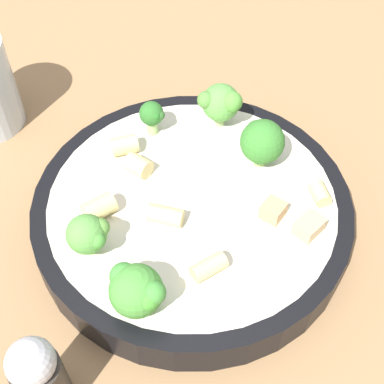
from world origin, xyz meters
TOP-DOWN VIEW (x-y plane):
  - ground_plane at (0.00, 0.00)m, footprint 2.00×2.00m
  - pasta_bowl at (0.00, 0.00)m, footprint 0.27×0.27m
  - broccoli_floret_0 at (0.11, 0.01)m, footprint 0.04×0.05m
  - broccoli_floret_1 at (0.08, -0.04)m, footprint 0.03×0.03m
  - broccoli_floret_2 at (-0.09, -0.02)m, footprint 0.04×0.04m
  - broccoli_floret_3 at (-0.07, 0.03)m, footprint 0.04×0.04m
  - broccoli_floret_4 at (-0.06, -0.07)m, footprint 0.02×0.02m
  - rigatoni_0 at (0.05, -0.06)m, footprint 0.03×0.03m
  - rigatoni_1 at (-0.05, 0.09)m, footprint 0.02×0.02m
  - rigatoni_2 at (0.03, -0.01)m, footprint 0.02×0.03m
  - rigatoni_3 at (0.06, 0.04)m, footprint 0.03×0.03m
  - rigatoni_4 at (-0.01, -0.06)m, footprint 0.02×0.02m
  - rigatoni_5 at (-0.02, -0.08)m, footprint 0.03×0.03m
  - chicken_chunk_0 at (-0.01, 0.10)m, footprint 0.03×0.02m
  - chicken_chunk_1 at (-0.02, 0.07)m, footprint 0.02×0.02m
  - pepper_shaker at (0.18, -0.01)m, footprint 0.03×0.03m

SIDE VIEW (x-z plane):
  - ground_plane at x=0.00m, z-range 0.00..0.00m
  - pasta_bowl at x=0.00m, z-range 0.00..0.04m
  - chicken_chunk_0 at x=-0.01m, z-range 0.03..0.05m
  - rigatoni_3 at x=0.06m, z-range 0.03..0.05m
  - rigatoni_1 at x=-0.05m, z-range 0.03..0.05m
  - chicken_chunk_1 at x=-0.02m, z-range 0.03..0.05m
  - rigatoni_2 at x=0.03m, z-range 0.03..0.05m
  - pepper_shaker at x=0.18m, z-range 0.00..0.08m
  - rigatoni_5 at x=-0.02m, z-range 0.03..0.05m
  - rigatoni_4 at x=-0.01m, z-range 0.03..0.05m
  - rigatoni_0 at x=0.05m, z-range 0.03..0.05m
  - broccoli_floret_4 at x=-0.06m, z-range 0.04..0.07m
  - broccoli_floret_0 at x=0.11m, z-range 0.04..0.08m
  - broccoli_floret_1 at x=0.08m, z-range 0.04..0.08m
  - broccoli_floret_3 at x=-0.07m, z-range 0.04..0.08m
  - broccoli_floret_2 at x=-0.09m, z-range 0.04..0.08m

